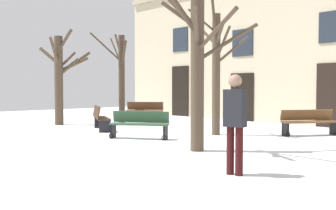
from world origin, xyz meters
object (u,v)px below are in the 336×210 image
Objects in this scene: tree_right_of_center at (60,75)px; litter_bin at (139,110)px; tree_center at (121,75)px; bench_near_lamp at (139,124)px; bench_back_to_back_left at (309,122)px; bench_facing_shops at (145,110)px; bench_near_center_tree at (100,118)px; tree_left_of_center at (216,68)px; person_crossing_plaza at (235,119)px; tree_foreground at (197,57)px.

tree_right_of_center reaches higher than litter_bin.
tree_right_of_center is (-0.95, -2.47, -0.03)m from tree_center.
bench_near_lamp and bench_back_to_back_left have the same top height.
bench_near_lamp is 7.11m from bench_facing_shops.
bench_near_center_tree reaches higher than bench_near_lamp.
tree_right_of_center is 3.38m from bench_near_center_tree.
tree_left_of_center reaches higher than bench_near_center_tree.
tree_right_of_center is 5.38m from litter_bin.
person_crossing_plaza is at bearing -30.97° from litter_bin.
tree_center reaches higher than tree_right_of_center.
tree_center is at bearing 69.06° from tree_right_of_center.
tree_right_of_center is at bearing -78.87° from litter_bin.
litter_bin is 0.47× the size of bench_facing_shops.
bench_near_lamp is 5.65m from bench_back_to_back_left.
tree_center reaches higher than bench_near_center_tree.
bench_facing_shops is (-5.44, 4.58, 0.00)m from bench_near_lamp.
person_crossing_plaza is (11.07, -2.22, -1.06)m from tree_right_of_center.
bench_facing_shops is at bearing 84.13° from tree_right_of_center.
tree_foreground is at bearing -56.77° from tree_left_of_center.
bench_back_to_back_left is at bearing -118.25° from bench_near_center_tree.
tree_right_of_center is at bearing -21.76° from person_crossing_plaza.
bench_near_center_tree is 0.97× the size of bench_back_to_back_left.
bench_near_lamp is at bearing 172.00° from tree_foreground.
tree_left_of_center is 1.10× the size of tree_right_of_center.
person_crossing_plaza is (2.34, -1.46, -1.33)m from tree_foreground.
tree_foreground reaches higher than litter_bin.
tree_left_of_center is 8.51m from litter_bin.
tree_right_of_center is (-6.82, -2.15, -0.14)m from tree_left_of_center.
bench_near_center_tree is (-3.86, -2.07, -1.76)m from tree_left_of_center.
bench_back_to_back_left is (3.08, 4.73, -0.01)m from bench_near_lamp.
tree_center is 3.54m from bench_near_center_tree.
litter_bin is (-7.81, 2.86, -1.83)m from tree_left_of_center.
tree_right_of_center is 2.27× the size of bench_near_lamp.
tree_foreground is (8.73, -0.76, 0.27)m from tree_right_of_center.
person_crossing_plaza reaches higher than litter_bin.
tree_right_of_center is at bearing 147.12° from bench_back_to_back_left.
tree_left_of_center is 6.94m from bench_facing_shops.
bench_near_lamp reaches higher than litter_bin.
tree_right_of_center is at bearing -162.49° from tree_left_of_center.
tree_left_of_center is 7.15m from tree_right_of_center.
tree_center is at bearing -113.02° from bench_facing_shops.
tree_left_of_center is at bearing -56.23° from person_crossing_plaza.
tree_foreground is 3.45m from bench_near_lamp.
litter_bin is at bearing -25.13° from bench_near_center_tree.
bench_near_lamp is at bearing -30.12° from person_crossing_plaza.
tree_right_of_center is 2.40× the size of bench_facing_shops.
tree_center is 5.92m from bench_near_lamp.
person_crossing_plaza is (10.63, -6.44, 0.57)m from bench_facing_shops.
bench_back_to_back_left is (9.94, -0.64, 0.05)m from litter_bin.
bench_near_center_tree is at bearing 1.63° from tree_right_of_center.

